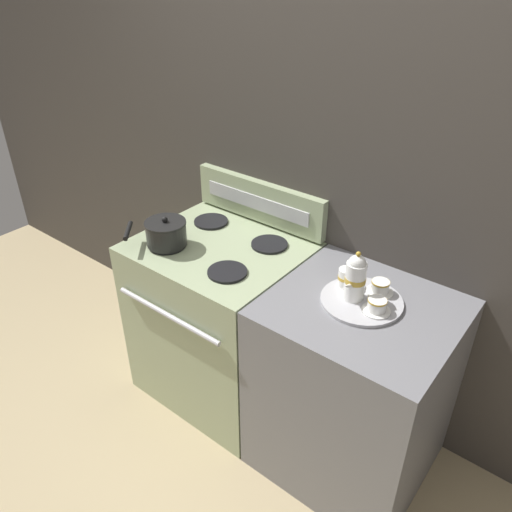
{
  "coord_description": "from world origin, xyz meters",
  "views": [
    {
      "loc": [
        1.03,
        -1.49,
        2.09
      ],
      "look_at": [
        -0.09,
        -0.07,
        0.97
      ],
      "focal_mm": 35.0,
      "sensor_mm": 36.0,
      "label": 1
    }
  ],
  "objects": [
    {
      "name": "ground_plane",
      "position": [
        0.0,
        0.0,
        0.0
      ],
      "size": [
        6.0,
        6.0,
        0.0
      ],
      "primitive_type": "plane",
      "color": "tan"
    },
    {
      "name": "wall_back",
      "position": [
        0.0,
        0.36,
        1.1
      ],
      "size": [
        6.0,
        0.05,
        2.2
      ],
      "color": "#423D38",
      "rests_on": "ground"
    },
    {
      "name": "stove",
      "position": [
        -0.37,
        -0.0,
        0.45
      ],
      "size": [
        0.78,
        0.7,
        0.91
      ],
      "color": "#9EAD84",
      "rests_on": "ground"
    },
    {
      "name": "control_panel",
      "position": [
        -0.37,
        0.31,
        1.01
      ],
      "size": [
        0.77,
        0.05,
        0.21
      ],
      "color": "#9EAD84",
      "rests_on": "stove"
    },
    {
      "name": "side_counter",
      "position": [
        0.4,
        0.0,
        0.45
      ],
      "size": [
        0.73,
        0.67,
        0.89
      ],
      "color": "slate",
      "rests_on": "ground"
    },
    {
      "name": "saucepan",
      "position": [
        -0.56,
        -0.15,
        0.97
      ],
      "size": [
        0.29,
        0.28,
        0.14
      ],
      "color": "black",
      "rests_on": "stove"
    },
    {
      "name": "serving_tray",
      "position": [
        0.37,
        0.02,
        0.9
      ],
      "size": [
        0.33,
        0.33,
        0.01
      ],
      "color": "#B2B2B7",
      "rests_on": "side_counter"
    },
    {
      "name": "teapot",
      "position": [
        0.34,
        0.01,
        1.01
      ],
      "size": [
        0.08,
        0.13,
        0.21
      ],
      "color": "white",
      "rests_on": "serving_tray"
    },
    {
      "name": "teacup_left",
      "position": [
        0.45,
        -0.01,
        0.94
      ],
      "size": [
        0.11,
        0.11,
        0.05
      ],
      "color": "white",
      "rests_on": "serving_tray"
    },
    {
      "name": "teacup_right",
      "position": [
        0.41,
        0.11,
        0.94
      ],
      "size": [
        0.11,
        0.11,
        0.05
      ],
      "color": "white",
      "rests_on": "serving_tray"
    },
    {
      "name": "creamer_jug",
      "position": [
        0.27,
        0.07,
        0.95
      ],
      "size": [
        0.07,
        0.07,
        0.08
      ],
      "color": "white",
      "rests_on": "serving_tray"
    }
  ]
}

